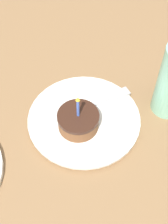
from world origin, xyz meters
name	(u,v)px	position (x,y,z in m)	size (l,w,h in m)	color
ground_plane	(75,134)	(0.00, 0.00, -0.02)	(2.40, 2.40, 0.04)	olive
plate	(84,119)	(0.01, -0.03, 0.01)	(0.26, 0.26, 0.02)	white
cake_slice	(78,120)	(-0.01, -0.01, 0.04)	(0.09, 0.09, 0.10)	brown
fork	(102,101)	(0.04, -0.09, 0.02)	(0.03, 0.18, 0.00)	#B2B2B7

